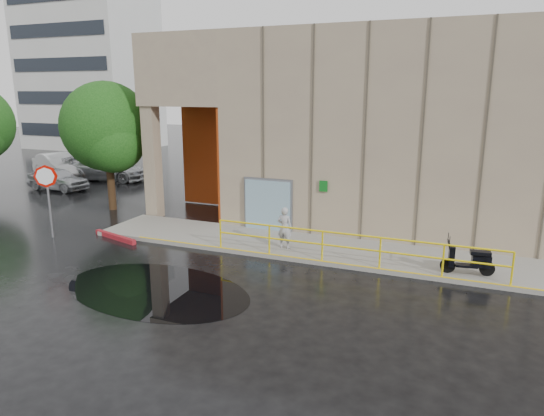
{
  "coord_description": "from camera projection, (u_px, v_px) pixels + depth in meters",
  "views": [
    {
      "loc": [
        7.46,
        -11.67,
        5.66
      ],
      "look_at": [
        1.56,
        3.0,
        1.82
      ],
      "focal_mm": 32.0,
      "sensor_mm": 36.0,
      "label": 1
    }
  ],
  "objects": [
    {
      "name": "ground",
      "position": [
        187.0,
        284.0,
        14.56
      ],
      "size": [
        120.0,
        120.0,
        0.0
      ],
      "primitive_type": "plane",
      "color": "black",
      "rests_on": "ground"
    },
    {
      "name": "sidewalk",
      "position": [
        352.0,
        253.0,
        17.15
      ],
      "size": [
        20.0,
        3.0,
        0.15
      ],
      "primitive_type": "cube",
      "color": "gray",
      "rests_on": "ground"
    },
    {
      "name": "building",
      "position": [
        412.0,
        124.0,
        21.62
      ],
      "size": [
        20.0,
        10.17,
        8.0
      ],
      "color": "gray",
      "rests_on": "ground"
    },
    {
      "name": "guardrail",
      "position": [
        351.0,
        248.0,
        15.7
      ],
      "size": [
        9.56,
        0.06,
        1.03
      ],
      "color": "yellow",
      "rests_on": "sidewalk"
    },
    {
      "name": "distant_building",
      "position": [
        90.0,
        71.0,
        48.16
      ],
      "size": [
        12.0,
        8.08,
        15.0
      ],
      "color": "beige",
      "rests_on": "ground"
    },
    {
      "name": "person",
      "position": [
        285.0,
        228.0,
        17.26
      ],
      "size": [
        0.57,
        0.39,
        1.51
      ],
      "primitive_type": "imported",
      "rotation": [
        0.0,
        0.0,
        3.09
      ],
      "color": "#A5A5A9",
      "rests_on": "sidewalk"
    },
    {
      "name": "scooter",
      "position": [
        469.0,
        252.0,
        14.77
      ],
      "size": [
        1.62,
        0.72,
        1.23
      ],
      "rotation": [
        0.0,
        0.0,
        0.14
      ],
      "color": "black",
      "rests_on": "sidewalk"
    },
    {
      "name": "stop_sign",
      "position": [
        47.0,
        186.0,
        18.69
      ],
      "size": [
        0.77,
        0.48,
        2.89
      ],
      "rotation": [
        0.0,
        0.0,
        0.14
      ],
      "color": "slate",
      "rests_on": "ground"
    },
    {
      "name": "red_curb",
      "position": [
        115.0,
        237.0,
        18.94
      ],
      "size": [
        2.36,
        0.84,
        0.18
      ],
      "primitive_type": "cube",
      "rotation": [
        0.0,
        0.0,
        -0.28
      ],
      "color": "maroon",
      "rests_on": "ground"
    },
    {
      "name": "puddle",
      "position": [
        156.0,
        290.0,
        14.14
      ],
      "size": [
        6.42,
        4.41,
        0.01
      ],
      "primitive_type": "cube",
      "rotation": [
        0.0,
        0.0,
        -0.12
      ],
      "color": "black",
      "rests_on": "ground"
    },
    {
      "name": "car_a",
      "position": [
        58.0,
        179.0,
        28.24
      ],
      "size": [
        3.89,
        1.69,
        1.31
      ],
      "primitive_type": "imported",
      "rotation": [
        0.0,
        0.0,
        1.53
      ],
      "color": "#B8BBC0",
      "rests_on": "ground"
    },
    {
      "name": "car_b",
      "position": [
        59.0,
        166.0,
        32.04
      ],
      "size": [
        5.22,
        3.59,
        1.63
      ],
      "primitive_type": "imported",
      "rotation": [
        0.0,
        0.0,
        1.15
      ],
      "color": "silver",
      "rests_on": "ground"
    },
    {
      "name": "car_c",
      "position": [
        107.0,
        169.0,
        31.22
      ],
      "size": [
        5.48,
        3.0,
        1.51
      ],
      "primitive_type": "imported",
      "rotation": [
        0.0,
        0.0,
        1.75
      ],
      "color": "#AAADB2",
      "rests_on": "ground"
    },
    {
      "name": "tree_near",
      "position": [
        108.0,
        130.0,
        22.67
      ],
      "size": [
        4.19,
        4.19,
        6.11
      ],
      "rotation": [
        0.0,
        0.0,
        0.06
      ],
      "color": "black",
      "rests_on": "ground"
    }
  ]
}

